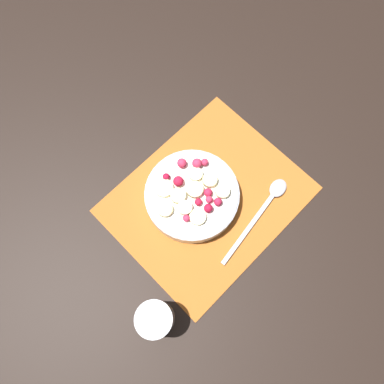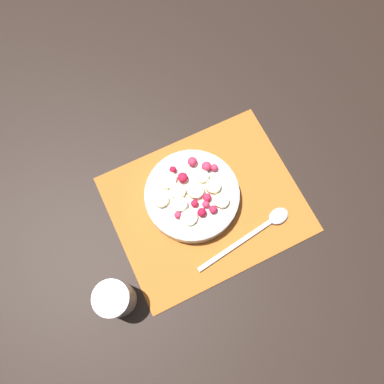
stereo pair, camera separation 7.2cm
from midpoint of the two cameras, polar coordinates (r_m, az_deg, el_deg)
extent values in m
plane|color=black|center=(0.77, -0.34, -1.59)|extent=(3.00, 3.00, 0.00)
cube|color=#B26023|center=(0.77, -0.35, -1.52)|extent=(0.37, 0.30, 0.01)
cylinder|color=silver|center=(0.75, -2.73, -1.03)|extent=(0.19, 0.19, 0.03)
torus|color=silver|center=(0.74, -2.78, -0.75)|extent=(0.19, 0.19, 0.01)
cylinder|color=white|center=(0.73, -2.80, -0.65)|extent=(0.17, 0.17, 0.00)
cylinder|color=beige|center=(0.73, -2.39, -0.12)|extent=(0.05, 0.05, 0.01)
cylinder|color=#F4EAB7|center=(0.74, -2.20, 2.24)|extent=(0.04, 0.04, 0.01)
cylinder|color=beige|center=(0.72, -6.96, -3.14)|extent=(0.04, 0.04, 0.01)
cylinder|color=beige|center=(0.71, -2.00, -4.29)|extent=(0.03, 0.03, 0.01)
cylinder|color=beige|center=(0.73, -7.06, 0.10)|extent=(0.05, 0.05, 0.01)
cylinder|color=beige|center=(0.73, 1.88, -0.36)|extent=(0.04, 0.04, 0.01)
cylinder|color=beige|center=(0.73, -0.07, 1.35)|extent=(0.03, 0.03, 0.01)
cylinder|color=beige|center=(0.73, -4.95, -1.05)|extent=(0.04, 0.04, 0.01)
cylinder|color=#F4EAB7|center=(0.72, -3.94, -2.90)|extent=(0.04, 0.04, 0.01)
sphere|color=#DB3356|center=(0.72, -0.22, -1.59)|extent=(0.01, 0.01, 0.01)
sphere|color=#DB3356|center=(0.74, -0.81, 4.14)|extent=(0.01, 0.01, 0.01)
sphere|color=red|center=(0.72, -2.14, -1.74)|extent=(0.01, 0.01, 0.01)
sphere|color=#D12347|center=(0.72, 1.33, -1.76)|extent=(0.02, 0.02, 0.02)
sphere|color=#B21433|center=(0.71, -0.37, -2.94)|extent=(0.02, 0.02, 0.02)
sphere|color=red|center=(0.73, -4.91, 1.20)|extent=(0.02, 0.02, 0.02)
sphere|color=#B21433|center=(0.74, -6.74, 1.88)|extent=(0.01, 0.01, 0.01)
sphere|color=#DB3356|center=(0.71, -3.74, -4.48)|extent=(0.01, 0.01, 0.01)
sphere|color=#DB3356|center=(0.74, -2.00, 3.96)|extent=(0.02, 0.02, 0.02)
sphere|color=#DB3356|center=(0.74, -4.32, 4.00)|extent=(0.02, 0.02, 0.02)
sphere|color=#D12347|center=(0.72, -0.61, -0.41)|extent=(0.02, 0.02, 0.02)
cube|color=#B2B2B7|center=(0.75, 5.87, -6.03)|extent=(0.17, 0.03, 0.00)
ellipsoid|color=#B2B2B7|center=(0.78, 10.43, 0.19)|extent=(0.05, 0.04, 0.01)
cylinder|color=white|center=(0.70, -8.63, -19.06)|extent=(0.06, 0.06, 0.09)
camera|label=1|loc=(0.04, -92.90, -9.10)|focal=35.00mm
camera|label=2|loc=(0.04, 87.10, 9.10)|focal=35.00mm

